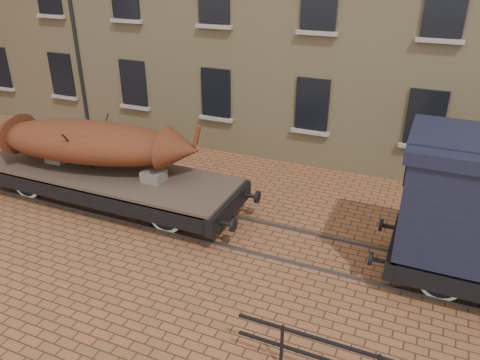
% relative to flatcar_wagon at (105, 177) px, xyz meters
% --- Properties ---
extents(ground, '(90.00, 90.00, 0.00)m').
position_rel_flatcar_wagon_xyz_m(ground, '(3.66, -0.00, -0.84)').
color(ground, brown).
extents(rail_track, '(30.00, 1.52, 0.06)m').
position_rel_flatcar_wagon_xyz_m(rail_track, '(3.66, -0.00, -0.81)').
color(rail_track, '#59595E').
rests_on(rail_track, ground).
extents(flatcar_wagon, '(8.88, 2.41, 1.34)m').
position_rel_flatcar_wagon_xyz_m(flatcar_wagon, '(0.00, 0.00, 0.00)').
color(flatcar_wagon, '#483A2D').
rests_on(flatcar_wagon, ground).
extents(iron_boat, '(6.61, 2.77, 1.59)m').
position_rel_flatcar_wagon_xyz_m(iron_boat, '(-0.40, 0.00, 1.03)').
color(iron_boat, maroon).
rests_on(iron_boat, flatcar_wagon).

